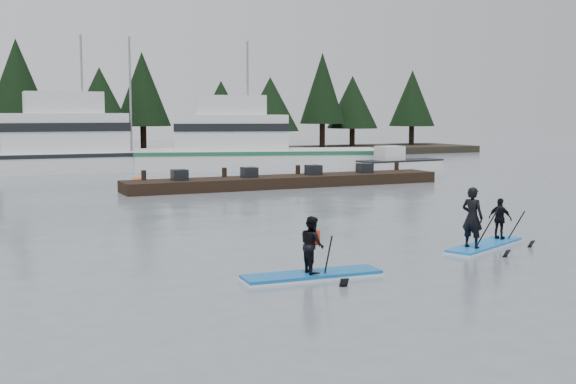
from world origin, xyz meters
name	(u,v)px	position (x,y,z in m)	size (l,w,h in m)	color
ground	(389,258)	(0.00, 0.00, 0.00)	(160.00, 160.00, 0.00)	slate
far_shore	(90,156)	(0.00, 42.00, 0.30)	(70.00, 8.00, 0.60)	#2D281E
treeline	(90,160)	(0.00, 42.00, 0.00)	(60.00, 4.00, 8.00)	black
fishing_boat_large	(89,159)	(-1.85, 31.80, 0.72)	(16.98, 5.47, 9.57)	white
fishing_boat_medium	(253,158)	(8.23, 28.80, 0.68)	(16.65, 9.13, 9.32)	white
skiff	(400,165)	(16.26, 23.48, 0.33)	(5.73, 1.72, 0.67)	white
floating_dock	(287,181)	(5.23, 17.20, 0.27)	(16.36, 2.18, 0.55)	black
buoy_b	(137,184)	(-1.22, 21.72, 0.00)	(0.48, 0.48, 0.48)	#F84A0C
buoy_c	(354,169)	(14.15, 25.70, 0.00)	(0.54, 0.54, 0.54)	#F84A0C
paddleboard_solo	(312,257)	(-2.77, -1.12, 0.47)	(3.24, 1.17, 1.85)	#1261AE
paddleboard_duo	(484,226)	(3.12, 0.07, 0.60)	(3.21, 1.95, 2.24)	blue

